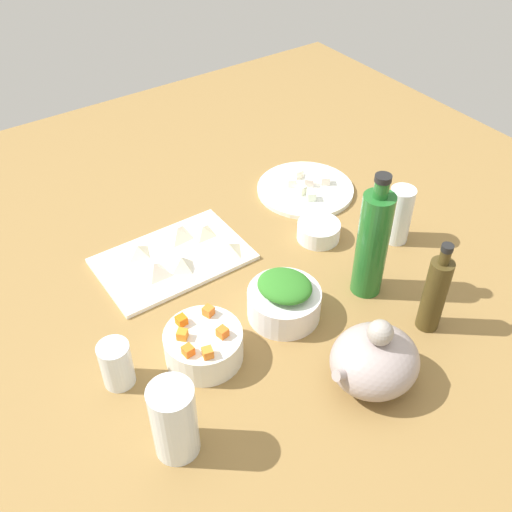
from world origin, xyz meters
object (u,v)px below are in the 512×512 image
Objects in this scene: cutting_board at (173,259)px; drinking_glass_1 at (174,420)px; teapot at (374,360)px; drinking_glass_0 at (399,215)px; plate_tofu at (305,189)px; drinking_glass_2 at (116,364)px; bottle_0 at (435,293)px; bowl_greens at (284,303)px; bottle_1 at (372,243)px; bowl_small_side at (318,231)px; bowl_carrots at (204,345)px.

cutting_board is 2.18× the size of drinking_glass_1.
drinking_glass_0 is at bearing -140.61° from teapot.
drinking_glass_2 reaches higher than plate_tofu.
bottle_0 is 1.38× the size of drinking_glass_1.
bowl_greens is 0.99× the size of drinking_glass_1.
bowl_greens is 21.25cm from bottle_1.
teapot reaches higher than bowl_small_side.
plate_tofu is at bearing -100.19° from bottle_0.
bowl_greens is 26.07cm from bowl_small_side.
bottle_0 is (-32.08, 45.73, 8.26)cm from cutting_board.
drinking_glass_0 is 70.06cm from drinking_glass_2.
cutting_board is 3.52× the size of drinking_glass_2.
bowl_greens is (-10.46, 27.21, 2.61)cm from cutting_board.
drinking_glass_2 reaches higher than bowl_greens.
bowl_small_side is (9.39, 16.70, 1.47)cm from plate_tofu.
cutting_board is at bearing -68.98° from bowl_greens.
bowl_greens is at bearing -156.33° from drinking_glass_1.
plate_tofu is 2.67× the size of drinking_glass_2.
teapot is 42.24cm from drinking_glass_0.
bowl_carrots is at bearing -24.35° from bottle_0.
bottle_0 reaches higher than teapot.
bowl_carrots is at bearing 165.87° from drinking_glass_2.
cutting_board is 1.84× the size of teapot.
drinking_glass_1 is (50.86, 10.27, -4.99)cm from bottle_1.
bowl_greens reaches higher than plate_tofu.
bowl_carrots is at bearing 20.91° from bowl_small_side.
bowl_greens is at bearing 111.02° from cutting_board.
bowl_greens reaches higher than bowl_small_side.
drinking_glass_2 is at bearing -21.65° from bottle_0.
bottle_1 is at bearing -168.59° from drinking_glass_1.
bottle_0 is 60.27cm from drinking_glass_2.
teapot is at bearing 11.27° from bottle_0.
cutting_board is 34.01cm from bowl_small_side.
bowl_small_side is at bearing -89.38° from bottle_0.
bottle_1 reaches higher than drinking_glass_2.
drinking_glass_2 is (2.11, -17.75, -2.83)cm from drinking_glass_1.
drinking_glass_2 is (23.81, 23.55, 4.13)cm from cutting_board.
drinking_glass_2 is at bearing -6.10° from bowl_greens.
drinking_glass_2 is (55.53, 11.38, 2.56)cm from bowl_small_side.
drinking_glass_2 is at bearing -8.04° from bottle_1.
drinking_glass_1 is at bearing 23.67° from bowl_greens.
drinking_glass_0 is at bearing -164.62° from drinking_glass_1.
drinking_glass_1 is 1.61× the size of drinking_glass_2.
teapot is (-21.87, 21.96, 2.62)cm from bowl_carrots.
plate_tofu is 60.79cm from teapot.
cutting_board is 51.51cm from teapot.
cutting_board is at bearing -106.82° from bowl_carrots.
teapot is 1.91× the size of drinking_glass_2.
bowl_carrots is (18.75, 0.24, 0.03)cm from bowl_greens.
bottle_0 is 0.73× the size of bottle_1.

